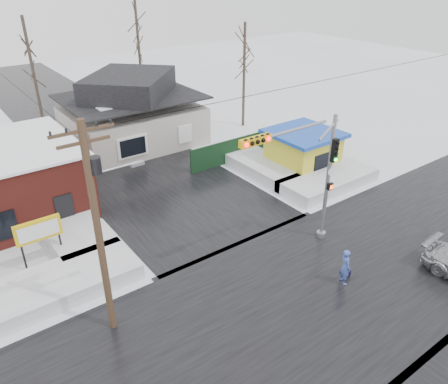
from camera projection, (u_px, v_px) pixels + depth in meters
ground at (309, 295)px, 19.89m from camera, size 120.00×120.00×0.00m
road_ns at (309, 295)px, 19.89m from camera, size 10.00×120.00×0.02m
road_ew at (309, 295)px, 19.89m from camera, size 120.00×10.00×0.02m
snowbank_nw at (61, 284)px, 19.99m from camera, size 7.00×3.00×0.80m
snowbank_ne at (328, 180)px, 29.39m from camera, size 7.00×3.00×0.80m
snowbank_nside_w at (67, 223)px, 24.60m from camera, size 3.00×8.00×0.80m
snowbank_nside_e at (257, 163)px, 31.90m from camera, size 3.00×8.00×0.80m
traffic_signal at (309, 169)px, 21.14m from camera, size 6.05×0.68×7.00m
utility_pole at (99, 221)px, 15.85m from camera, size 3.15×0.44×9.00m
marquee_sign at (38, 232)px, 21.05m from camera, size 2.20×0.21×2.55m
house at (132, 112)px, 35.37m from camera, size 10.40×8.40×5.76m
kiosk at (303, 150)px, 31.28m from camera, size 4.60×4.60×2.88m
fence at (235, 150)px, 32.83m from camera, size 8.00×0.12×1.80m
tree_far_left at (28, 44)px, 32.59m from camera, size 3.00×3.00×10.00m
tree_far_mid at (136, 11)px, 38.49m from camera, size 3.00×3.00×12.00m
tree_far_right at (245, 45)px, 37.04m from camera, size 3.00×3.00×9.00m
pedestrian at (345, 267)px, 20.24m from camera, size 0.65×0.78×1.84m
shopping_bag at (347, 274)px, 20.96m from camera, size 0.30×0.17×0.35m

